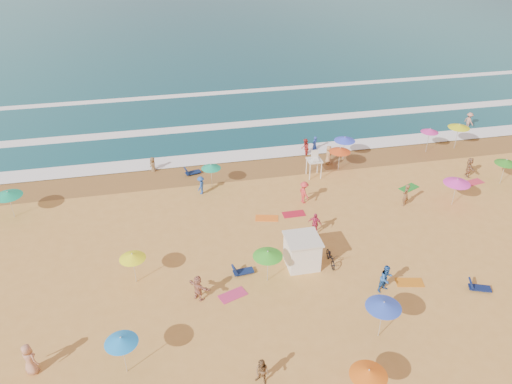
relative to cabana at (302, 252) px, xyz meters
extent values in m
plane|color=gold|center=(1.42, 1.21, -1.00)|extent=(220.00, 220.00, 0.00)
cube|color=#0C4756|center=(1.42, 85.21, -1.00)|extent=(220.00, 140.00, 0.18)
plane|color=olive|center=(1.42, 13.71, -0.99)|extent=(220.00, 220.00, 0.00)
cube|color=white|center=(1.42, 16.21, -0.90)|extent=(200.00, 2.20, 0.05)
cube|color=white|center=(1.42, 23.21, -0.90)|extent=(200.00, 1.60, 0.05)
cube|color=white|center=(1.42, 33.21, -0.90)|extent=(200.00, 1.20, 0.05)
cube|color=white|center=(0.00, 0.00, 0.00)|extent=(2.00, 2.00, 2.00)
cube|color=silver|center=(0.00, 0.00, 1.06)|extent=(2.20, 2.20, 0.12)
imported|color=black|center=(1.90, -0.30, -0.50)|extent=(0.79, 1.94, 1.00)
cone|color=#14A376|center=(-4.47, 11.04, 1.02)|extent=(1.59, 1.59, 0.35)
cone|color=yellow|center=(19.20, 13.71, 1.32)|extent=(1.98, 1.98, 0.35)
cone|color=green|center=(-2.55, -1.10, 1.13)|extent=(1.85, 1.85, 0.35)
cone|color=#139E70|center=(-19.65, 9.86, 1.02)|extent=(2.03, 2.03, 0.35)
cone|color=#DC4817|center=(6.85, 11.91, 0.95)|extent=(1.87, 1.87, 0.35)
cone|color=#1B88E7|center=(-11.15, -6.43, 1.29)|extent=(1.67, 1.67, 0.35)
cone|color=#F235BE|center=(13.62, 4.63, 1.11)|extent=(2.03, 2.03, 0.35)
cone|color=#F6FC1A|center=(-10.66, 0.47, 1.04)|extent=(1.62, 1.62, 0.35)
cone|color=blue|center=(7.95, 13.71, 1.06)|extent=(1.90, 1.90, 0.35)
cone|color=orange|center=(0.12, -10.42, 0.89)|extent=(1.81, 1.81, 0.35)
cone|color=#319121|center=(19.34, 6.79, 1.08)|extent=(1.78, 1.78, 0.35)
cone|color=blue|center=(2.42, -6.83, 1.34)|extent=(1.93, 1.93, 0.35)
cone|color=#D42F96|center=(16.14, 13.52, 1.22)|extent=(1.60, 1.60, 0.35)
cube|color=navy|center=(-3.91, -0.14, -0.83)|extent=(1.35, 0.68, 0.34)
cube|color=#0E1A49|center=(10.04, -4.64, -0.83)|extent=(1.41, 1.00, 0.34)
cube|color=#0E1E49|center=(-5.77, 13.71, -0.83)|extent=(1.39, 0.85, 0.34)
cube|color=orange|center=(-1.04, 5.73, -0.98)|extent=(1.86, 1.25, 0.03)
cube|color=#C62E64|center=(-4.92, -1.99, -0.98)|extent=(1.89, 1.39, 0.03)
cube|color=#B7162D|center=(1.11, 5.86, -0.98)|extent=(1.70, 0.87, 0.03)
cube|color=#218628|center=(11.51, 7.68, -0.98)|extent=(1.90, 1.49, 0.03)
cube|color=orange|center=(6.15, -3.13, -0.98)|extent=(1.85, 1.21, 0.03)
cube|color=#D3314C|center=(17.29, 7.42, -0.98)|extent=(1.84, 1.18, 0.03)
imported|color=#C73157|center=(1.86, 3.14, -0.15)|extent=(1.06, 0.91, 1.71)
imported|color=#255AAD|center=(4.29, -3.45, -0.06)|extent=(1.10, 0.97, 1.87)
imported|color=tan|center=(23.34, 18.07, -0.35)|extent=(0.88, 1.27, 1.80)
imported|color=brown|center=(9.89, 5.33, -0.07)|extent=(0.81, 0.77, 1.87)
imported|color=brown|center=(-9.13, 15.05, -0.48)|extent=(0.75, 0.89, 1.54)
imported|color=#223FA0|center=(5.94, 16.01, -0.41)|extent=(0.73, 0.68, 1.68)
imported|color=#2450AA|center=(-5.44, 10.34, -0.23)|extent=(0.96, 1.15, 1.55)
imported|color=tan|center=(-15.84, -5.46, -0.06)|extent=(1.09, 1.02, 1.88)
imported|color=tan|center=(-6.97, -1.85, -0.15)|extent=(1.46, 1.48, 1.71)
imported|color=red|center=(2.32, 7.33, -0.08)|extent=(0.92, 1.31, 1.84)
imported|color=tan|center=(6.36, 13.28, -0.15)|extent=(0.61, 0.87, 1.70)
imported|color=#B42E2D|center=(4.77, 15.27, -0.32)|extent=(0.98, 1.10, 1.87)
imported|color=brown|center=(-4.53, -8.51, -0.22)|extent=(0.96, 0.94, 1.56)
imported|color=#A1714A|center=(17.35, 8.50, -0.12)|extent=(0.96, 1.70, 1.75)
camera|label=1|loc=(-8.19, -24.51, 20.04)|focal=35.00mm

